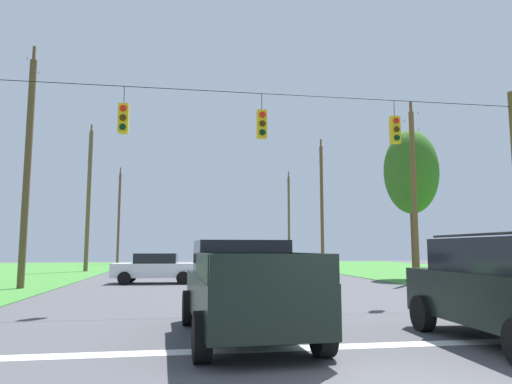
% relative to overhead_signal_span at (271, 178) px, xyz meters
% --- Properties ---
extents(stop_bar_stripe, '(15.36, 0.45, 0.01)m').
position_rel_overhead_signal_span_xyz_m(stop_bar_stripe, '(-0.18, -6.50, -4.07)').
color(stop_bar_stripe, white).
rests_on(stop_bar_stripe, ground).
extents(lane_dash_0, '(2.50, 0.15, 0.01)m').
position_rel_overhead_signal_span_xyz_m(lane_dash_0, '(-0.18, -0.50, -4.07)').
color(lane_dash_0, white).
rests_on(lane_dash_0, ground).
extents(lane_dash_1, '(2.50, 0.15, 0.01)m').
position_rel_overhead_signal_span_xyz_m(lane_dash_1, '(-0.18, 6.97, -4.07)').
color(lane_dash_1, white).
rests_on(lane_dash_1, ground).
extents(lane_dash_2, '(2.50, 0.15, 0.01)m').
position_rel_overhead_signal_span_xyz_m(lane_dash_2, '(-0.18, 14.88, -4.07)').
color(lane_dash_2, white).
rests_on(lane_dash_2, ground).
extents(overhead_signal_span, '(18.26, 0.31, 7.48)m').
position_rel_overhead_signal_span_xyz_m(overhead_signal_span, '(0.00, 0.00, 0.00)').
color(overhead_signal_span, brown).
rests_on(overhead_signal_span, ground).
extents(pickup_truck, '(2.46, 5.48, 1.95)m').
position_rel_overhead_signal_span_xyz_m(pickup_truck, '(-1.61, -5.35, -3.11)').
color(pickup_truck, black).
rests_on(pickup_truck, ground).
extents(distant_car_crossing_white, '(4.40, 2.23, 1.52)m').
position_rel_overhead_signal_span_xyz_m(distant_car_crossing_white, '(-4.13, 9.81, -3.29)').
color(distant_car_crossing_white, silver).
rests_on(distant_car_crossing_white, ground).
extents(utility_pole_mid_right, '(0.27, 1.64, 9.79)m').
position_rel_overhead_signal_span_xyz_m(utility_pole_mid_right, '(9.48, 8.43, 0.83)').
color(utility_pole_mid_right, brown).
rests_on(utility_pole_mid_right, ground).
extents(utility_pole_far_right, '(0.28, 1.72, 11.27)m').
position_rel_overhead_signal_span_xyz_m(utility_pole_far_right, '(9.06, 23.86, 1.54)').
color(utility_pole_far_right, brown).
rests_on(utility_pole_far_right, ground).
extents(utility_pole_near_left, '(0.27, 1.99, 10.84)m').
position_rel_overhead_signal_span_xyz_m(utility_pole_near_left, '(9.61, 38.79, 1.37)').
color(utility_pole_near_left, brown).
rests_on(utility_pole_near_left, ground).
extents(utility_pole_far_left, '(0.31, 1.79, 11.15)m').
position_rel_overhead_signal_span_xyz_m(utility_pole_far_left, '(-9.82, 7.31, 1.31)').
color(utility_pole_far_left, brown).
rests_on(utility_pole_far_left, ground).
extents(utility_pole_distant_right, '(0.31, 1.79, 11.49)m').
position_rel_overhead_signal_span_xyz_m(utility_pole_distant_right, '(-10.04, 22.73, 1.66)').
color(utility_pole_distant_right, brown).
rests_on(utility_pole_distant_right, ground).
extents(utility_pole_distant_left, '(0.27, 1.78, 11.00)m').
position_rel_overhead_signal_span_xyz_m(utility_pole_distant_left, '(-9.92, 39.91, 1.42)').
color(utility_pole_distant_left, brown).
rests_on(utility_pole_distant_left, ground).
extents(tree_roadside_right, '(3.20, 3.20, 8.90)m').
position_rel_overhead_signal_span_xyz_m(tree_roadside_right, '(10.72, 11.06, 2.25)').
color(tree_roadside_right, brown).
rests_on(tree_roadside_right, ground).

